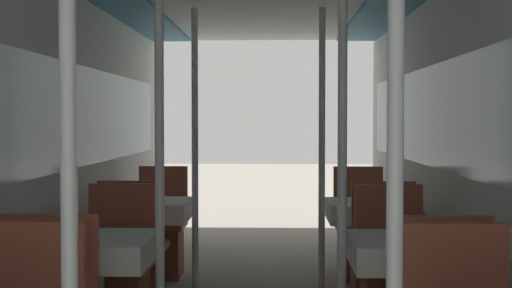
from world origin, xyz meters
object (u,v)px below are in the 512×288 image
(dining_table_right_2, at_px, (369,216))
(chair_left_far_2, at_px, (160,242))
(chair_left_near_2, at_px, (134,270))
(support_pole_left_1, at_px, (160,165))
(support_pole_right_1, at_px, (342,166))
(dining_table_left_2, at_px, (149,215))
(chair_right_near_2, at_px, (379,271))
(chair_right_far_2, at_px, (360,243))
(dining_table_right_1, at_px, (410,259))
(support_pole_right_2, at_px, (322,151))
(support_pole_left_0, at_px, (69,202))
(dining_table_left_1, at_px, (93,257))
(support_pole_left_2, at_px, (195,151))
(support_pole_right_0, at_px, (395,203))

(dining_table_right_2, bearing_deg, chair_left_far_2, 161.78)
(chair_left_near_2, bearing_deg, support_pole_left_1, -71.95)
(dining_table_right_2, bearing_deg, support_pole_right_1, -102.23)
(dining_table_left_2, distance_m, chair_left_far_2, 0.64)
(dining_table_left_2, bearing_deg, chair_left_near_2, -90.00)
(chair_right_near_2, relative_size, chair_right_far_2, 1.00)
(dining_table_right_1, distance_m, support_pole_right_2, 1.80)
(support_pole_left_0, bearing_deg, dining_table_left_1, 102.23)
(support_pole_left_2, bearing_deg, dining_table_left_2, 180.00)
(support_pole_left_0, distance_m, chair_left_near_2, 2.94)
(support_pole_right_1, bearing_deg, support_pole_left_2, 120.26)
(dining_table_right_1, height_order, support_pole_right_2, support_pole_right_2)
(chair_left_near_2, distance_m, dining_table_right_2, 1.83)
(chair_right_far_2, bearing_deg, support_pole_right_0, 84.70)
(support_pole_left_2, bearing_deg, chair_right_near_2, -22.71)
(support_pole_right_0, bearing_deg, support_pole_left_1, 120.26)
(dining_table_left_1, relative_size, support_pole_left_1, 0.32)
(support_pole_left_1, bearing_deg, chair_left_near_2, 108.05)
(support_pole_left_2, bearing_deg, support_pole_right_0, -73.74)
(support_pole_right_1, relative_size, support_pole_right_2, 1.00)
(support_pole_left_2, relative_size, dining_table_right_1, 3.09)
(support_pole_left_0, relative_size, dining_table_left_2, 3.09)
(support_pole_right_0, bearing_deg, dining_table_left_1, 128.67)
(dining_table_left_1, height_order, chair_left_near_2, chair_left_near_2)
(dining_table_left_2, height_order, dining_table_right_1, same)
(support_pole_left_2, bearing_deg, support_pole_right_1, -59.74)
(dining_table_left_2, distance_m, support_pole_right_1, 2.22)
(chair_left_near_2, bearing_deg, chair_right_far_2, 33.36)
(chair_right_near_2, bearing_deg, dining_table_right_1, -90.00)
(support_pole_left_1, relative_size, support_pole_right_1, 1.00)
(support_pole_left_0, height_order, chair_right_far_2, support_pole_left_0)
(chair_left_far_2, xyz_separation_m, support_pole_right_1, (1.35, -2.25, 0.81))
(dining_table_right_2, relative_size, support_pole_right_2, 0.32)
(chair_left_near_2, bearing_deg, dining_table_left_1, -90.00)
(dining_table_right_1, height_order, chair_right_far_2, chair_right_far_2)
(support_pole_left_1, xyz_separation_m, chair_left_near_2, (-0.37, 1.12, -0.81))
(chair_left_near_2, bearing_deg, support_pole_left_2, 57.08)
(chair_left_far_2, height_order, chair_right_far_2, same)
(chair_left_far_2, distance_m, support_pole_right_0, 4.24)
(chair_right_far_2, bearing_deg, dining_table_right_1, 90.00)
(dining_table_left_1, xyz_separation_m, dining_table_right_2, (1.71, 1.69, 0.00))
(support_pole_right_0, bearing_deg, chair_left_far_2, 108.92)
(chair_left_far_2, distance_m, support_pole_left_2, 1.05)
(dining_table_left_1, distance_m, dining_table_left_2, 1.69)
(dining_table_right_1, bearing_deg, chair_left_near_2, 146.81)
(dining_table_left_2, bearing_deg, chair_right_far_2, 18.22)
(chair_left_near_2, bearing_deg, dining_table_right_1, -33.19)
(support_pole_left_1, relative_size, support_pole_right_0, 1.00)
(chair_left_far_2, height_order, chair_right_near_2, same)
(support_pole_left_0, relative_size, dining_table_left_1, 3.09)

